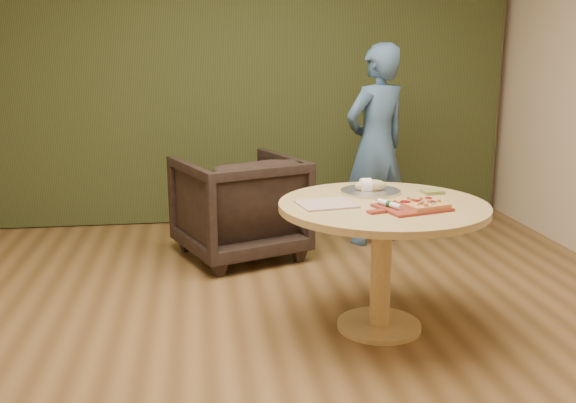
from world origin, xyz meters
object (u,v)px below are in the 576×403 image
(pizza_paddle, at_px, (410,208))
(bread_roll, at_px, (369,185))
(flatbread_pizza, at_px, (422,204))
(person_standing, at_px, (376,146))
(cutlery_roll, at_px, (389,204))
(armchair, at_px, (239,201))
(pedestal_table, at_px, (382,227))
(serving_tray, at_px, (370,191))

(pizza_paddle, bearing_deg, bread_roll, 88.91)
(flatbread_pizza, height_order, bread_roll, bread_roll)
(person_standing, bearing_deg, cutlery_roll, 50.88)
(bread_roll, relative_size, person_standing, 0.12)
(pizza_paddle, relative_size, person_standing, 0.29)
(armchair, relative_size, person_standing, 0.54)
(pedestal_table, xyz_separation_m, pizza_paddle, (0.10, -0.16, 0.15))
(flatbread_pizza, distance_m, cutlery_roll, 0.18)
(pedestal_table, bearing_deg, bread_roll, 92.39)
(flatbread_pizza, bearing_deg, person_standing, 82.02)
(pedestal_table, bearing_deg, cutlery_roll, -94.38)
(pedestal_table, distance_m, bread_roll, 0.32)
(pedestal_table, bearing_deg, serving_tray, 90.47)
(pedestal_table, xyz_separation_m, person_standing, (0.42, 1.68, 0.21))
(pedestal_table, height_order, cutlery_roll, cutlery_roll)
(person_standing, bearing_deg, flatbread_pizza, 56.32)
(cutlery_roll, bearing_deg, serving_tray, 63.87)
(pizza_paddle, distance_m, cutlery_roll, 0.12)
(pizza_paddle, height_order, armchair, armchair)
(armchair, bearing_deg, person_standing, 169.71)
(pedestal_table, relative_size, person_standing, 0.72)
(cutlery_roll, bearing_deg, bread_roll, 65.09)
(pedestal_table, relative_size, armchair, 1.33)
(person_standing, bearing_deg, pizza_paddle, 54.36)
(cutlery_roll, bearing_deg, person_standing, 51.76)
(pedestal_table, height_order, serving_tray, serving_tray)
(bread_roll, bearing_deg, flatbread_pizza, -66.95)
(cutlery_roll, bearing_deg, pedestal_table, 60.80)
(flatbread_pizza, xyz_separation_m, bread_roll, (-0.18, 0.42, 0.02))
(serving_tray, relative_size, person_standing, 0.22)
(pedestal_table, distance_m, cutlery_roll, 0.23)
(serving_tray, xyz_separation_m, bread_roll, (-0.01, 0.00, 0.04))
(serving_tray, bearing_deg, bread_roll, 180.00)
(flatbread_pizza, distance_m, bread_roll, 0.46)
(pizza_paddle, xyz_separation_m, flatbread_pizza, (0.06, 0.00, 0.02))
(flatbread_pizza, bearing_deg, pizza_paddle, -177.84)
(pizza_paddle, distance_m, armchair, 1.83)
(pedestal_table, bearing_deg, pizza_paddle, -56.93)
(person_standing, bearing_deg, pedestal_table, 50.08)
(pedestal_table, xyz_separation_m, flatbread_pizza, (0.17, -0.16, 0.17))
(flatbread_pizza, relative_size, cutlery_roll, 1.44)
(cutlery_roll, height_order, bread_roll, bread_roll)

